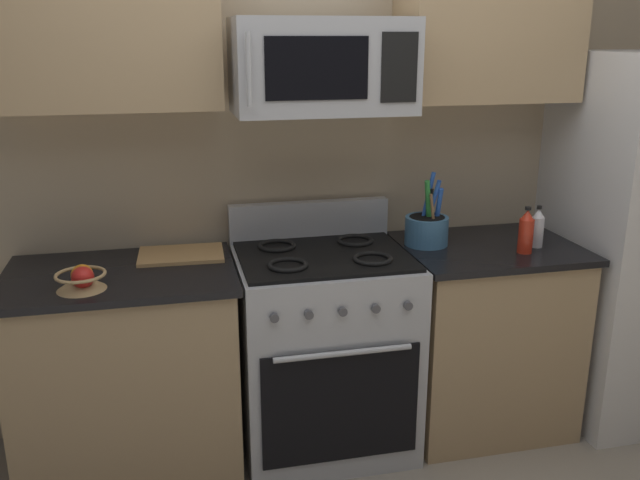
{
  "coord_description": "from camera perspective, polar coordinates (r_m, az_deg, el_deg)",
  "views": [
    {
      "loc": [
        -0.64,
        -2.02,
        1.84
      ],
      "look_at": [
        -0.04,
        0.58,
        1.03
      ],
      "focal_mm": 37.96,
      "sensor_mm": 36.0,
      "label": 1
    }
  ],
  "objects": [
    {
      "name": "wall_back",
      "position": [
        3.23,
        -1.33,
        7.28
      ],
      "size": [
        8.0,
        0.1,
        2.6
      ],
      "primitive_type": "cube",
      "color": "tan",
      "rests_on": "ground"
    },
    {
      "name": "upper_cabinets_left",
      "position": [
        2.91,
        -18.24,
        17.95
      ],
      "size": [
        0.93,
        0.34,
        0.77
      ],
      "color": "tan"
    },
    {
      "name": "counter_left",
      "position": [
        3.06,
        -15.85,
        -10.63
      ],
      "size": [
        0.94,
        0.65,
        0.91
      ],
      "color": "tan",
      "rests_on": "ground"
    },
    {
      "name": "cutting_board",
      "position": [
        3.02,
        -11.63,
        -1.2
      ],
      "size": [
        0.37,
        0.27,
        0.02
      ],
      "primitive_type": "cube",
      "rotation": [
        0.0,
        0.0,
        -0.04
      ],
      "color": "tan",
      "rests_on": "counter_left"
    },
    {
      "name": "utensil_crock",
      "position": [
        3.15,
        8.99,
        0.96
      ],
      "size": [
        0.2,
        0.2,
        0.34
      ],
      "color": "teal",
      "rests_on": "counter_right"
    },
    {
      "name": "counter_right",
      "position": [
        3.38,
        13.57,
        -7.79
      ],
      "size": [
        0.8,
        0.65,
        0.91
      ],
      "color": "tan",
      "rests_on": "ground"
    },
    {
      "name": "bottle_vinegar",
      "position": [
        3.23,
        17.86,
        0.95
      ],
      "size": [
        0.06,
        0.06,
        0.19
      ],
      "color": "silver",
      "rests_on": "counter_right"
    },
    {
      "name": "upper_cabinets_right",
      "position": [
        3.24,
        14.12,
        18.08
      ],
      "size": [
        0.79,
        0.34,
        0.77
      ],
      "color": "tan"
    },
    {
      "name": "fruit_basket",
      "position": [
        2.72,
        -19.47,
        -3.14
      ],
      "size": [
        0.19,
        0.19,
        0.1
      ],
      "color": "tan",
      "rests_on": "counter_left"
    },
    {
      "name": "bottle_hot_sauce",
      "position": [
        3.12,
        16.98,
        0.66
      ],
      "size": [
        0.07,
        0.07,
        0.21
      ],
      "color": "red",
      "rests_on": "counter_right"
    },
    {
      "name": "range_oven",
      "position": [
        3.12,
        0.26,
        -9.1
      ],
      "size": [
        0.76,
        0.69,
        1.09
      ],
      "color": "#B2B5BA",
      "rests_on": "ground"
    },
    {
      "name": "microwave",
      "position": [
        2.83,
        0.16,
        14.46
      ],
      "size": [
        0.73,
        0.44,
        0.38
      ],
      "color": "#B2B5BA"
    }
  ]
}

